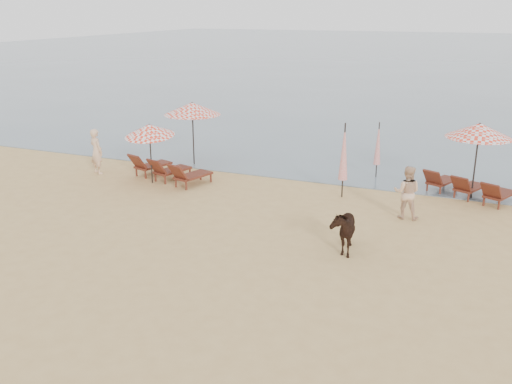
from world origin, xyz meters
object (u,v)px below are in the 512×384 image
at_px(umbrella_open_left_b, 149,130).
at_px(umbrella_closed_left, 378,144).
at_px(umbrella_open_left_a, 192,109).
at_px(beachgoer_left, 97,151).
at_px(cow, 342,228).
at_px(lounger_cluster_left, 168,169).
at_px(umbrella_closed_right, 344,152).
at_px(umbrella_open_right, 479,131).
at_px(lounger_cluster_right, 468,186).
at_px(beachgoer_right_a, 407,192).

height_order(umbrella_open_left_b, umbrella_closed_left, umbrella_open_left_b).
distance_m(umbrella_open_left_a, beachgoer_left, 4.14).
distance_m(umbrella_open_left_a, cow, 10.18).
height_order(lounger_cluster_left, umbrella_open_left_a, umbrella_open_left_a).
height_order(umbrella_open_left_b, umbrella_closed_right, umbrella_closed_right).
bearing_deg(umbrella_open_left_a, umbrella_open_right, -6.43).
bearing_deg(lounger_cluster_right, umbrella_open_left_a, -157.15).
relative_size(lounger_cluster_left, beachgoer_left, 1.84).
relative_size(lounger_cluster_left, umbrella_open_left_a, 1.26).
bearing_deg(umbrella_closed_right, beachgoer_left, -175.30).
bearing_deg(beachgoer_left, umbrella_closed_right, -152.62).
relative_size(lounger_cluster_right, umbrella_open_left_a, 1.20).
bearing_deg(umbrella_open_left_b, umbrella_closed_left, 48.39).
distance_m(umbrella_open_left_b, umbrella_open_right, 11.40).
distance_m(umbrella_open_left_a, beachgoer_right_a, 9.69).
height_order(umbrella_closed_right, cow, umbrella_closed_right).
distance_m(umbrella_open_right, beachgoer_right_a, 3.68).
distance_m(umbrella_closed_right, beachgoer_right_a, 2.75).
distance_m(umbrella_closed_left, beachgoer_left, 10.87).
relative_size(umbrella_open_left_a, umbrella_open_left_b, 1.13).
xyz_separation_m(lounger_cluster_right, umbrella_open_right, (0.16, -0.00, 1.95)).
distance_m(umbrella_open_left_a, umbrella_closed_left, 7.50).
relative_size(umbrella_open_left_a, umbrella_open_right, 0.99).
distance_m(lounger_cluster_left, umbrella_open_right, 11.07).
distance_m(umbrella_open_left_b, umbrella_closed_left, 8.55).
height_order(lounger_cluster_right, umbrella_closed_right, umbrella_closed_right).
bearing_deg(umbrella_closed_left, umbrella_closed_right, -102.37).
distance_m(lounger_cluster_right, cow, 6.64).
bearing_deg(umbrella_closed_right, umbrella_open_left_b, -171.08).
relative_size(cow, beachgoer_right_a, 0.89).
distance_m(umbrella_closed_left, umbrella_closed_right, 2.91).
height_order(umbrella_open_left_a, umbrella_closed_right, umbrella_open_left_a).
distance_m(lounger_cluster_right, beachgoer_right_a, 3.30).
bearing_deg(beachgoer_right_a, cow, 65.80).
distance_m(cow, beachgoer_left, 11.34).
bearing_deg(beachgoer_left, cow, -176.07).
relative_size(umbrella_open_left_a, umbrella_closed_left, 1.21).
bearing_deg(umbrella_open_left_b, lounger_cluster_right, 34.60).
xyz_separation_m(lounger_cluster_left, umbrella_closed_left, (7.18, 3.40, 0.88)).
relative_size(umbrella_open_left_b, beachgoer_right_a, 1.38).
bearing_deg(umbrella_closed_left, beachgoer_right_a, -67.40).
bearing_deg(beachgoer_right_a, lounger_cluster_left, -7.71).
height_order(umbrella_closed_left, beachgoer_right_a, umbrella_closed_left).
bearing_deg(umbrella_open_right, umbrella_closed_right, -170.41).
relative_size(lounger_cluster_left, beachgoer_right_a, 1.96).
height_order(lounger_cluster_right, beachgoer_right_a, beachgoer_right_a).
xyz_separation_m(lounger_cluster_right, cow, (-2.87, -5.99, 0.21)).
distance_m(umbrella_closed_right, beachgoer_left, 9.68).
xyz_separation_m(lounger_cluster_right, beachgoer_right_a, (-1.66, -2.82, 0.42)).
distance_m(umbrella_open_right, umbrella_closed_right, 4.49).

